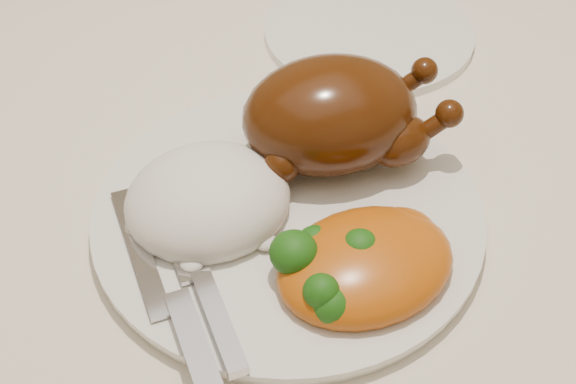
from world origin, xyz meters
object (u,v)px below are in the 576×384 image
dining_table (142,214)px  roast_chicken (335,115)px  dinner_plate (288,216)px  side_plate (369,33)px

dining_table → roast_chicken: (0.14, -0.13, 0.16)m
dinner_plate → side_plate: bearing=42.7°
roast_chicken → dinner_plate: bearing=-133.2°
dinner_plate → side_plate: dinner_plate is taller
side_plate → roast_chicken: 0.21m
side_plate → roast_chicken: size_ratio=1.12×
roast_chicken → side_plate: bearing=64.4°
dinner_plate → roast_chicken: (0.07, 0.04, 0.05)m
dining_table → roast_chicken: 0.25m
dining_table → side_plate: (0.28, 0.02, 0.11)m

